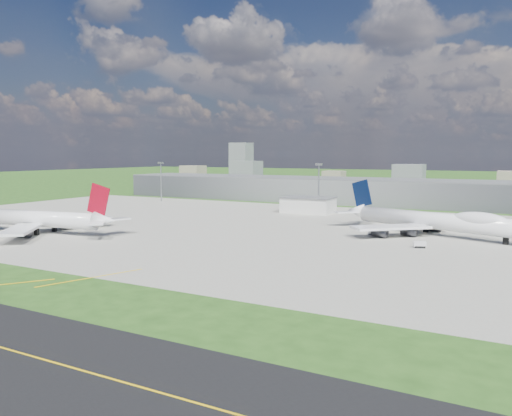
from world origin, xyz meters
The scene contains 21 objects.
ground centered at (0.00, 150.00, 0.00)m, with size 1400.00×1400.00×0.00m, color #244917.
apron centered at (10.00, 40.00, 0.04)m, with size 360.00×190.00×0.08m, color gray.
terminal centered at (0.00, 165.00, 7.50)m, with size 300.00×42.00×15.00m, color slate.
ops_building centered at (10.00, 100.00, 4.00)m, with size 26.00×16.00×8.00m, color silver.
mast_west centered at (-100.00, 115.00, 17.71)m, with size 3.50×2.00×25.90m.
mast_center centered at (10.00, 115.00, 17.71)m, with size 3.50×2.00×25.90m.
airliner_red_twin centered at (-57.74, -13.04, 5.42)m, with size 74.05×57.26×20.34m.
airliner_blue_quad centered at (80.69, 54.03, 5.66)m, with size 75.59×57.83×20.37m.
tug_yellow centered at (-50.00, 6.74, 1.00)m, with size 4.20×2.76×1.93m.
van_white_near centered at (59.46, 45.69, 1.18)m, with size 3.51×4.90×2.32m.
van_white_far centered at (80.28, 25.14, 1.10)m, with size 4.44×3.23×2.14m.
bldg_far_w centered at (-220.00, 320.00, 9.00)m, with size 24.00×20.00×18.00m, color gray.
bldg_w centered at (-140.00, 300.00, 12.00)m, with size 28.00×22.00×24.00m, color slate.
bldg_cw centered at (-60.00, 340.00, 7.00)m, with size 20.00×18.00×14.00m, color gray.
bldg_c centered at (20.00, 310.00, 11.00)m, with size 26.00×20.00×22.00m, color slate.
bldg_ce centered at (100.00, 350.00, 8.00)m, with size 22.00×24.00×16.00m, color gray.
bldg_tall_w centered at (-180.00, 360.00, 22.00)m, with size 22.00×20.00×44.00m, color slate.
tree_far_w centered at (-200.00, 270.00, 5.18)m, with size 7.20×7.20×8.80m.
tree_w centered at (-110.00, 265.00, 4.86)m, with size 6.75×6.75×8.25m.
tree_c centered at (-20.00, 280.00, 5.84)m, with size 8.10×8.10×9.90m.
tree_e centered at (70.00, 275.00, 5.51)m, with size 7.65×7.65×9.35m.
Camera 1 is at (109.26, -143.62, 30.95)m, focal length 35.00 mm.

